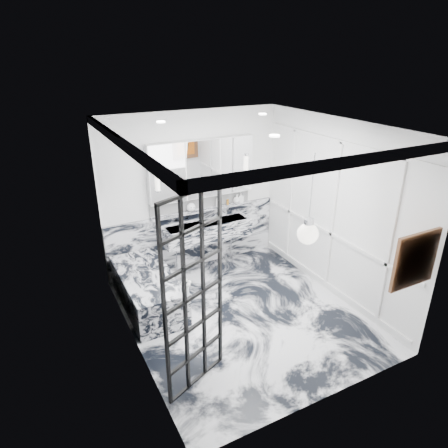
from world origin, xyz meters
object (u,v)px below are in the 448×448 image
mirror_cabinet (202,169)px  bathtub (148,290)px  crittall_door (194,296)px  trough_sink (207,231)px

mirror_cabinet → bathtub: size_ratio=1.15×
crittall_door → mirror_cabinet: (1.29, 2.60, 0.63)m
crittall_door → trough_sink: bearing=38.4°
mirror_cabinet → bathtub: bearing=-147.9°
trough_sink → bathtub: size_ratio=0.97×
trough_sink → mirror_cabinet: 1.10m
bathtub → crittall_door: bearing=-88.8°
crittall_door → bathtub: bearing=67.5°
bathtub → mirror_cabinet: bearing=32.1°
trough_sink → mirror_cabinet: bearing=90.0°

